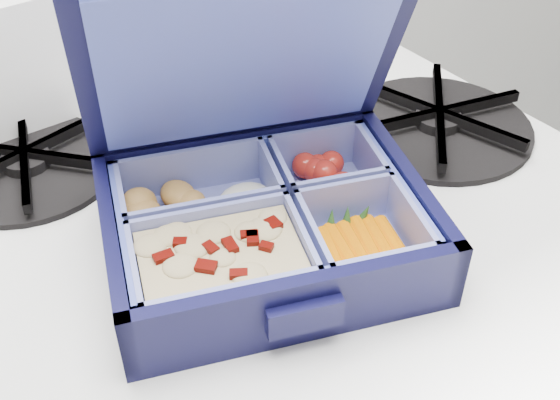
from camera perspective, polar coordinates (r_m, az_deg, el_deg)
bento_box at (r=0.56m, az=-1.15°, el=-2.06°), size 0.30×0.27×0.06m
burner_grate at (r=0.73m, az=12.74°, el=6.54°), size 0.23×0.23×0.03m
burner_grate_rear at (r=0.70m, az=-19.92°, el=3.01°), size 0.20×0.20×0.02m
fork at (r=0.69m, az=-4.67°, el=4.38°), size 0.12×0.16×0.01m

